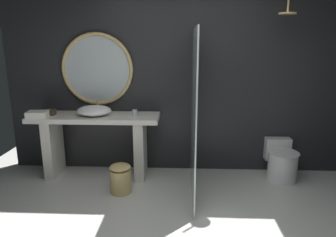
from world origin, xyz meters
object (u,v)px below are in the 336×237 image
object	(u,v)px
vessel_sink	(94,111)
tumbler_cup	(135,113)
tissue_box	(50,112)
toilet	(281,162)
rain_shower_head	(288,10)
round_wall_mirror	(97,69)
folded_hand_towel	(38,114)
waste_bin	(121,178)

from	to	relation	value
vessel_sink	tumbler_cup	xyz separation A→B (m)	(0.54, 0.02, -0.03)
tissue_box	toilet	xyz separation A→B (m)	(3.09, 0.03, -0.66)
rain_shower_head	tumbler_cup	bearing A→B (deg)	179.12
tissue_box	round_wall_mirror	world-z (taller)	round_wall_mirror
vessel_sink	round_wall_mirror	size ratio (longest dim) A/B	0.46
toilet	tumbler_cup	bearing A→B (deg)	-179.84
vessel_sink	folded_hand_towel	distance (m)	0.72
round_wall_mirror	folded_hand_towel	bearing A→B (deg)	-150.10
rain_shower_head	tissue_box	bearing A→B (deg)	179.83
rain_shower_head	toilet	size ratio (longest dim) A/B	0.68
waste_bin	folded_hand_towel	bearing A→B (deg)	163.33
vessel_sink	waste_bin	world-z (taller)	vessel_sink
vessel_sink	tissue_box	distance (m)	0.59
tumbler_cup	toilet	distance (m)	2.08
round_wall_mirror	tissue_box	bearing A→B (deg)	-155.33
tissue_box	waste_bin	distance (m)	1.32
rain_shower_head	folded_hand_towel	size ratio (longest dim) A/B	1.46
vessel_sink	folded_hand_towel	bearing A→B (deg)	-169.13
tissue_box	waste_bin	size ratio (longest dim) A/B	0.32
toilet	waste_bin	xyz separation A→B (m)	(-2.09, -0.49, -0.05)
tumbler_cup	round_wall_mirror	bearing A→B (deg)	155.16
tissue_box	toilet	world-z (taller)	tissue_box
tumbler_cup	vessel_sink	bearing A→B (deg)	-178.16
round_wall_mirror	waste_bin	world-z (taller)	round_wall_mirror
vessel_sink	rain_shower_head	xyz separation A→B (m)	(2.40, -0.01, 1.24)
tumbler_cup	toilet	bearing A→B (deg)	0.16
tumbler_cup	rain_shower_head	world-z (taller)	rain_shower_head
tumbler_cup	tissue_box	bearing A→B (deg)	-178.99
round_wall_mirror	toilet	distance (m)	2.79
folded_hand_towel	rain_shower_head	bearing A→B (deg)	2.28
rain_shower_head	toilet	distance (m)	1.94
round_wall_mirror	waste_bin	xyz separation A→B (m)	(0.42, -0.74, -1.26)
tumbler_cup	rain_shower_head	distance (m)	2.25
tumbler_cup	folded_hand_towel	size ratio (longest dim) A/B	0.32
tissue_box	folded_hand_towel	bearing A→B (deg)	-130.17
rain_shower_head	folded_hand_towel	bearing A→B (deg)	-177.72
tissue_box	folded_hand_towel	size ratio (longest dim) A/B	0.46
tissue_box	round_wall_mirror	size ratio (longest dim) A/B	0.12
round_wall_mirror	toilet	size ratio (longest dim) A/B	1.79
round_wall_mirror	rain_shower_head	size ratio (longest dim) A/B	2.62
tumbler_cup	tissue_box	world-z (taller)	tumbler_cup
tumbler_cup	toilet	world-z (taller)	tumbler_cup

